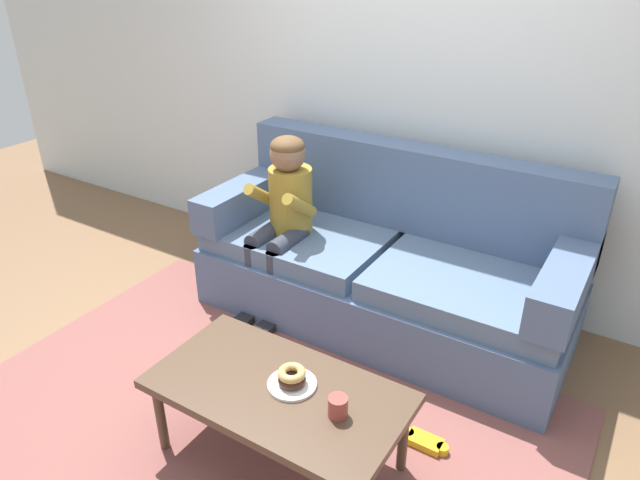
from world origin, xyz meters
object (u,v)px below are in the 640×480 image
object	(u,v)px
coffee_table	(278,395)
person_child	(283,209)
couch	(387,266)
donut	(292,380)
mug	(338,407)
toy_controller	(425,443)

from	to	relation	value
coffee_table	person_child	distance (m)	1.29
couch	coffee_table	world-z (taller)	couch
couch	donut	bearing A→B (deg)	-83.02
coffee_table	mug	size ratio (longest dim) A/B	12.16
mug	couch	bearing A→B (deg)	107.50
toy_controller	coffee_table	bearing A→B (deg)	-174.37
couch	person_child	xyz separation A→B (m)	(-0.60, -0.22, 0.31)
donut	toy_controller	size ratio (longest dim) A/B	0.53
mug	coffee_table	bearing A→B (deg)	178.85
person_child	donut	distance (m)	1.27
mug	toy_controller	bearing A→B (deg)	60.80
coffee_table	person_child	size ratio (longest dim) A/B	0.99
donut	person_child	bearing A→B (deg)	126.52
coffee_table	person_child	xyz separation A→B (m)	(-0.70, 1.05, 0.29)
toy_controller	mug	bearing A→B (deg)	-151.20
person_child	toy_controller	world-z (taller)	person_child
coffee_table	person_child	world-z (taller)	person_child
person_child	mug	size ratio (longest dim) A/B	12.24
person_child	donut	world-z (taller)	person_child
couch	donut	distance (m)	1.24
coffee_table	mug	bearing A→B (deg)	-1.15
couch	coffee_table	size ratio (longest dim) A/B	1.99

